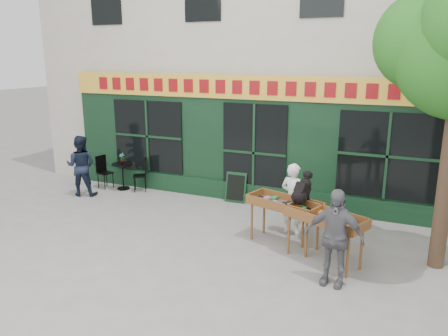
# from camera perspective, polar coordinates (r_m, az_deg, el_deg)

# --- Properties ---
(ground) EXTENTS (80.00, 80.00, 0.00)m
(ground) POSITION_cam_1_polar(r_m,az_deg,el_deg) (9.57, -0.96, -8.68)
(ground) COLOR slate
(ground) RESTS_ON ground
(building) EXTENTS (14.00, 7.26, 10.00)m
(building) POSITION_cam_1_polar(r_m,az_deg,el_deg) (14.50, 9.40, 19.07)
(building) COLOR beige
(building) RESTS_ON ground
(book_cart_center) EXTENTS (1.62, 1.03, 0.99)m
(book_cart_center) POSITION_cam_1_polar(r_m,az_deg,el_deg) (8.88, 7.91, -4.99)
(book_cart_center) COLOR brown
(book_cart_center) RESTS_ON ground
(dog) EXTENTS (0.50, 0.67, 0.60)m
(dog) POSITION_cam_1_polar(r_m,az_deg,el_deg) (8.61, 10.16, -2.43)
(dog) COLOR black
(dog) RESTS_ON book_cart_center
(woman) EXTENTS (0.66, 0.53, 1.57)m
(woman) POSITION_cam_1_polar(r_m,az_deg,el_deg) (9.49, 8.98, -3.99)
(woman) COLOR white
(woman) RESTS_ON ground
(book_cart_right) EXTENTS (1.62, 1.18, 0.99)m
(book_cart_right) POSITION_cam_1_polar(r_m,az_deg,el_deg) (8.28, 13.04, -6.69)
(book_cart_right) COLOR brown
(book_cart_right) RESTS_ON ground
(man_right) EXTENTS (1.01, 0.48, 1.68)m
(man_right) POSITION_cam_1_polar(r_m,az_deg,el_deg) (7.55, 14.20, -8.75)
(man_right) COLOR #58585D
(man_right) RESTS_ON ground
(bistro_table) EXTENTS (0.60, 0.60, 0.76)m
(bistro_table) POSITION_cam_1_polar(r_m,az_deg,el_deg) (12.89, -13.11, -0.38)
(bistro_table) COLOR black
(bistro_table) RESTS_ON ground
(bistro_chair_left) EXTENTS (0.44, 0.44, 0.95)m
(bistro_chair_left) POSITION_cam_1_polar(r_m,az_deg,el_deg) (13.21, -15.53, -0.11)
(bistro_chair_left) COLOR black
(bistro_chair_left) RESTS_ON ground
(bistro_chair_right) EXTENTS (0.50, 0.50, 0.95)m
(bistro_chair_right) POSITION_cam_1_polar(r_m,az_deg,el_deg) (12.61, -10.56, -0.51)
(bistro_chair_right) COLOR black
(bistro_chair_right) RESTS_ON ground
(potted_plant) EXTENTS (0.16, 0.11, 0.31)m
(potted_plant) POSITION_cam_1_polar(r_m,az_deg,el_deg) (12.80, -13.20, 1.24)
(potted_plant) COLOR gray
(potted_plant) RESTS_ON bistro_table
(man_left) EXTENTS (0.99, 0.89, 1.68)m
(man_left) POSITION_cam_1_polar(r_m,az_deg,el_deg) (12.58, -18.18, 0.29)
(man_left) COLOR black
(man_left) RESTS_ON ground
(chalkboard) EXTENTS (0.57, 0.21, 0.79)m
(chalkboard) POSITION_cam_1_polar(r_m,az_deg,el_deg) (11.49, 1.52, -2.55)
(chalkboard) COLOR black
(chalkboard) RESTS_ON ground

